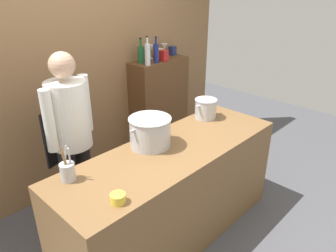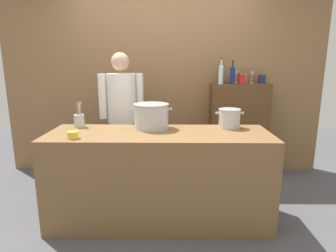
# 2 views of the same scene
# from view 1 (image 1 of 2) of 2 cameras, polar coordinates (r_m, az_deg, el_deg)

# --- Properties ---
(ground_plane) EXTENTS (8.00, 8.00, 0.00)m
(ground_plane) POSITION_cam_1_polar(r_m,az_deg,el_deg) (3.17, 0.71, -18.44)
(ground_plane) COLOR #4C4C51
(brick_back_panel) EXTENTS (4.40, 0.10, 3.00)m
(brick_back_panel) POSITION_cam_1_polar(r_m,az_deg,el_deg) (3.48, -16.64, 12.67)
(brick_back_panel) COLOR olive
(brick_back_panel) RESTS_ON ground_plane
(prep_counter) EXTENTS (2.11, 0.70, 0.90)m
(prep_counter) POSITION_cam_1_polar(r_m,az_deg,el_deg) (2.88, 0.76, -11.92)
(prep_counter) COLOR brown
(prep_counter) RESTS_ON ground_plane
(bar_cabinet) EXTENTS (0.76, 0.32, 1.27)m
(bar_cabinet) POSITION_cam_1_polar(r_m,az_deg,el_deg) (4.17, -1.56, 3.18)
(bar_cabinet) COLOR brown
(bar_cabinet) RESTS_ON ground_plane
(chef) EXTENTS (0.51, 0.40, 1.66)m
(chef) POSITION_cam_1_polar(r_m,az_deg,el_deg) (2.89, -16.86, -1.08)
(chef) COLOR black
(chef) RESTS_ON ground_plane
(stockpot_large) EXTENTS (0.41, 0.35, 0.25)m
(stockpot_large) POSITION_cam_1_polar(r_m,az_deg,el_deg) (2.64, -3.18, -1.06)
(stockpot_large) COLOR #B7BABF
(stockpot_large) RESTS_ON prep_counter
(stockpot_small) EXTENTS (0.28, 0.22, 0.19)m
(stockpot_small) POSITION_cam_1_polar(r_m,az_deg,el_deg) (3.21, 6.71, 3.11)
(stockpot_small) COLOR #B7BABF
(stockpot_small) RESTS_ON prep_counter
(utensil_crock) EXTENTS (0.10, 0.10, 0.26)m
(utensil_crock) POSITION_cam_1_polar(r_m,az_deg,el_deg) (2.32, -17.39, -7.68)
(utensil_crock) COLOR #B7BABF
(utensil_crock) RESTS_ON prep_counter
(butter_jar) EXTENTS (0.10, 0.10, 0.06)m
(butter_jar) POSITION_cam_1_polar(r_m,az_deg,el_deg) (2.07, -8.89, -12.59)
(butter_jar) COLOR yellow
(butter_jar) RESTS_ON prep_counter
(wine_bottle_cobalt) EXTENTS (0.06, 0.06, 0.30)m
(wine_bottle_cobalt) POSITION_cam_1_polar(r_m,az_deg,el_deg) (3.81, -2.13, 12.86)
(wine_bottle_cobalt) COLOR navy
(wine_bottle_cobalt) RESTS_ON bar_cabinet
(wine_bottle_green) EXTENTS (0.08, 0.08, 0.29)m
(wine_bottle_green) POSITION_cam_1_polar(r_m,az_deg,el_deg) (3.80, -4.82, 12.62)
(wine_bottle_green) COLOR #1E592D
(wine_bottle_green) RESTS_ON bar_cabinet
(wine_bottle_clear) EXTENTS (0.06, 0.06, 0.32)m
(wine_bottle_clear) POSITION_cam_1_polar(r_m,az_deg,el_deg) (3.69, -3.66, 12.64)
(wine_bottle_clear) COLOR silver
(wine_bottle_clear) RESTS_ON bar_cabinet
(wine_glass_short) EXTENTS (0.08, 0.08, 0.16)m
(wine_glass_short) POSITION_cam_1_polar(r_m,az_deg,el_deg) (4.12, -0.67, 13.82)
(wine_glass_short) COLOR silver
(wine_glass_short) RESTS_ON bar_cabinet
(wine_glass_tall) EXTENTS (0.08, 0.08, 0.17)m
(wine_glass_tall) POSITION_cam_1_polar(r_m,az_deg,el_deg) (4.00, -3.13, 13.53)
(wine_glass_tall) COLOR silver
(wine_glass_tall) RESTS_ON bar_cabinet
(spice_tin_navy) EXTENTS (0.08, 0.08, 0.11)m
(spice_tin_navy) POSITION_cam_1_polar(r_m,az_deg,el_deg) (4.21, 0.79, 13.23)
(spice_tin_navy) COLOR navy
(spice_tin_navy) RESTS_ON bar_cabinet
(spice_tin_red) EXTENTS (0.08, 0.08, 0.13)m
(spice_tin_red) POSITION_cam_1_polar(r_m,az_deg,el_deg) (3.90, -0.74, 12.40)
(spice_tin_red) COLOR red
(spice_tin_red) RESTS_ON bar_cabinet
(spice_tin_cream) EXTENTS (0.07, 0.07, 0.12)m
(spice_tin_cream) POSITION_cam_1_polar(r_m,az_deg,el_deg) (4.01, -1.57, 12.73)
(spice_tin_cream) COLOR beige
(spice_tin_cream) RESTS_ON bar_cabinet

